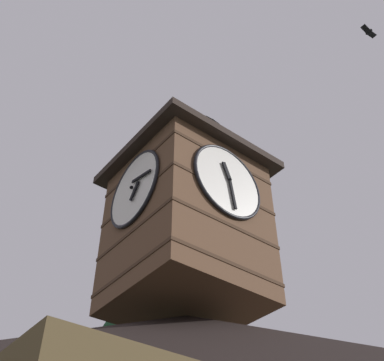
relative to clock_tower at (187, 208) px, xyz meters
The scene contains 2 objects.
clock_tower is the anchor object (origin of this frame).
flying_bird_high 9.77m from the clock_tower, 129.63° to the left, with size 0.74×0.28×0.16m.
Camera 1 is at (8.97, 8.37, 1.90)m, focal length 47.45 mm.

